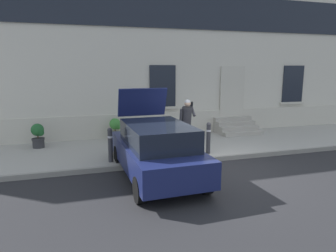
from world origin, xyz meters
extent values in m
plane|color=#232326|center=(0.00, 0.00, 0.00)|extent=(80.00, 80.00, 0.00)
cube|color=#99968E|center=(0.00, 2.80, 0.07)|extent=(24.00, 3.60, 0.15)
cube|color=gray|center=(0.00, 0.94, 0.07)|extent=(24.00, 0.12, 0.15)
cube|color=beige|center=(0.00, 5.30, 3.75)|extent=(24.00, 1.40, 7.50)
cube|color=#BCB7A8|center=(0.00, 4.58, 0.55)|extent=(24.00, 0.08, 1.10)
cube|color=maroon|center=(2.78, 4.57, 1.84)|extent=(1.00, 0.08, 2.10)
cube|color=#BCB7A8|center=(2.78, 4.55, 1.89)|extent=(1.16, 0.06, 2.24)
cube|color=black|center=(-0.42, 4.57, 2.20)|extent=(1.10, 0.06, 1.70)
cube|color=#BCB7A8|center=(-0.42, 4.54, 1.30)|extent=(1.30, 0.12, 0.10)
cube|color=black|center=(5.98, 4.57, 2.20)|extent=(1.10, 0.06, 1.70)
cube|color=#BCB7A8|center=(5.98, 4.54, 1.30)|extent=(1.30, 0.12, 0.10)
cube|color=black|center=(0.00, 4.57, 5.20)|extent=(16.80, 0.06, 1.40)
cube|color=#9E998E|center=(2.78, 3.48, 0.23)|extent=(1.77, 0.32, 0.16)
cube|color=#9E998E|center=(2.78, 3.80, 0.31)|extent=(1.77, 0.32, 0.32)
cube|color=#9E998E|center=(2.78, 4.12, 0.39)|extent=(1.77, 0.32, 0.48)
cube|color=#9E998E|center=(2.78, 4.44, 0.47)|extent=(1.77, 0.32, 0.64)
cube|color=#161E4C|center=(-1.89, 0.05, 0.62)|extent=(1.88, 4.05, 0.64)
cube|color=black|center=(-1.89, -0.10, 1.22)|extent=(1.62, 2.45, 0.56)
cube|color=black|center=(-1.96, 2.06, 0.40)|extent=(1.66, 0.15, 0.20)
cube|color=yellow|center=(-1.96, 2.06, 0.58)|extent=(0.52, 0.04, 0.12)
cube|color=#B21414|center=(-2.71, 2.03, 0.84)|extent=(0.16, 0.05, 0.18)
cube|color=#B21414|center=(-1.20, 2.08, 0.84)|extent=(0.16, 0.05, 0.18)
cube|color=#161E4C|center=(-1.94, 1.50, 1.90)|extent=(1.50, 0.41, 0.87)
cylinder|color=black|center=(-2.64, -1.38, 0.30)|extent=(0.22, 0.61, 0.60)
cylinder|color=black|center=(-1.05, -1.33, 0.30)|extent=(0.22, 0.61, 0.60)
cylinder|color=black|center=(-2.73, 1.42, 0.30)|extent=(0.22, 0.61, 0.60)
cylinder|color=black|center=(-1.15, 1.47, 0.30)|extent=(0.22, 0.61, 0.60)
cylinder|color=#333338|center=(0.22, 1.35, 0.62)|extent=(0.14, 0.14, 0.95)
sphere|color=#333338|center=(0.22, 1.35, 1.12)|extent=(0.15, 0.15, 0.15)
cylinder|color=silver|center=(0.22, 1.35, 0.92)|extent=(0.15, 0.15, 0.06)
cylinder|color=#333338|center=(-2.97, 1.35, 0.62)|extent=(0.14, 0.14, 0.95)
sphere|color=#333338|center=(-2.97, 1.35, 1.12)|extent=(0.15, 0.15, 0.15)
cylinder|color=silver|center=(-2.97, 1.35, 0.92)|extent=(0.15, 0.15, 0.06)
cylinder|color=#2D2D33|center=(-0.40, 2.11, 0.60)|extent=(0.15, 0.15, 0.82)
cube|color=black|center=(-0.40, 2.17, 0.20)|extent=(0.12, 0.28, 0.10)
cylinder|color=#2D2D33|center=(-0.18, 2.11, 0.60)|extent=(0.15, 0.15, 0.82)
cube|color=black|center=(-0.18, 2.17, 0.20)|extent=(0.12, 0.28, 0.10)
cylinder|color=#2D2D33|center=(-0.29, 2.06, 1.32)|extent=(0.34, 0.44, 0.67)
sphere|color=tan|center=(-0.29, 1.98, 1.76)|extent=(0.22, 0.22, 0.22)
sphere|color=silver|center=(-0.29, 1.98, 1.79)|extent=(0.21, 0.21, 0.21)
cylinder|color=#2D2D33|center=(-0.51, 2.02, 1.30)|extent=(0.09, 0.18, 0.57)
cylinder|color=#2D2D33|center=(-0.09, 2.02, 1.52)|extent=(0.09, 0.42, 0.42)
cube|color=black|center=(-0.14, 1.96, 1.74)|extent=(0.07, 0.02, 0.15)
cylinder|color=#2D2D30|center=(-5.24, 3.80, 0.32)|extent=(0.40, 0.40, 0.34)
cylinder|color=#2D2D30|center=(-5.24, 3.80, 0.46)|extent=(0.44, 0.44, 0.05)
cylinder|color=#47331E|center=(-5.24, 3.80, 0.61)|extent=(0.04, 0.04, 0.24)
sphere|color=#1E5628|center=(-5.24, 3.80, 0.79)|extent=(0.44, 0.44, 0.44)
sphere|color=#1E5628|center=(-5.14, 3.75, 0.69)|extent=(0.24, 0.24, 0.24)
cylinder|color=#606B38|center=(-2.47, 4.19, 0.32)|extent=(0.40, 0.40, 0.34)
cylinder|color=#606B38|center=(-2.47, 4.19, 0.46)|extent=(0.44, 0.44, 0.05)
cylinder|color=#47331E|center=(-2.47, 4.19, 0.61)|extent=(0.04, 0.04, 0.24)
sphere|color=#387F33|center=(-2.47, 4.19, 0.79)|extent=(0.44, 0.44, 0.44)
sphere|color=#387F33|center=(-2.37, 4.14, 0.69)|extent=(0.24, 0.24, 0.24)
camera|label=1|loc=(-3.86, -7.56, 2.91)|focal=32.50mm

